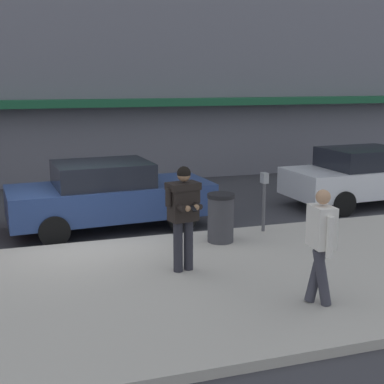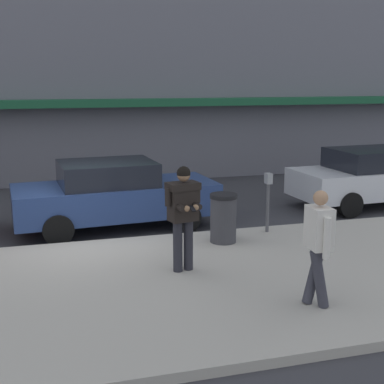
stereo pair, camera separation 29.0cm
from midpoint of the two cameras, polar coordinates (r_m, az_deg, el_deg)
ground_plane at (r=11.25m, az=-10.66°, el=-5.53°), size 80.00×80.00×0.00m
sidewalk at (r=8.71m, az=-2.18°, el=-10.11°), size 32.00×5.30×0.14m
curb_paint_line at (r=11.42m, az=-5.66°, el=-5.09°), size 28.00×0.12×0.01m
parked_sedan_mid at (r=12.18m, az=-7.65°, el=-0.22°), size 4.62×2.17×1.54m
parked_sedan_far at (r=15.07m, az=19.45°, el=1.55°), size 4.59×2.12×1.54m
man_texting_on_phone at (r=8.89m, az=-0.01°, el=-1.64°), size 0.64×0.63×1.81m
pedestrian_in_light_coat at (r=7.80m, az=14.37°, el=-5.09°), size 0.34×0.60×1.70m
parking_meter at (r=11.39m, az=8.83°, el=-0.19°), size 0.12×0.18×1.27m
trash_bin at (r=10.67m, az=4.14°, el=-2.77°), size 0.55×0.55×0.98m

